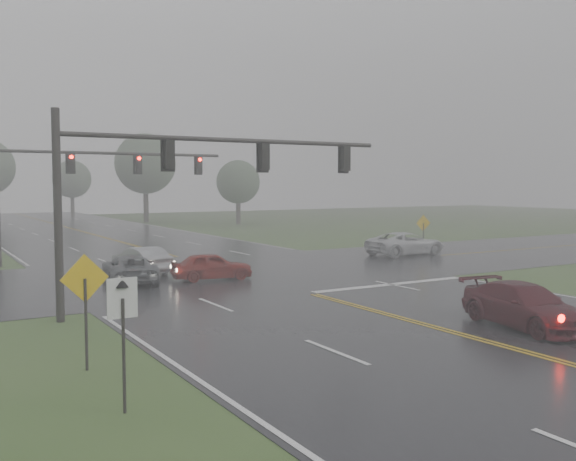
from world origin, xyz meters
TOP-DOWN VIEW (x-y plane):
  - main_road at (0.00, 20.00)m, footprint 18.00×160.00m
  - cross_street at (0.00, 22.00)m, footprint 120.00×14.00m
  - stop_bar at (4.50, 14.40)m, footprint 8.50×0.50m
  - sedan_maroon at (2.52, 5.38)m, footprint 2.70×5.08m
  - sedan_red at (-1.98, 19.99)m, footprint 4.10×2.20m
  - sedan_silver at (-4.17, 23.97)m, footprint 2.15×4.36m
  - car_grey at (-5.66, 21.14)m, footprint 2.87×4.96m
  - pickup_white at (13.22, 23.37)m, footprint 5.42×2.57m
  - signal_gantry_near at (-6.11, 14.02)m, footprint 13.24×0.31m
  - signal_gantry_far at (-5.98, 30.58)m, footprint 13.57×0.37m
  - sign_diamond_west at (-10.80, 7.84)m, footprint 1.21×0.16m
  - sign_arrow_white at (-10.87, 4.40)m, footprint 0.62×0.11m
  - sign_diamond_east at (14.69, 23.35)m, footprint 1.07×0.20m
  - tree_ne_a at (10.26, 66.76)m, footprint 7.26×7.26m
  - tree_e_near at (18.23, 57.90)m, footprint 5.00×5.00m
  - tree_n_far at (6.16, 87.57)m, footprint 5.45×5.45m

SIDE VIEW (x-z plane):
  - main_road at x=0.00m, z-range -0.01..0.01m
  - cross_street at x=0.00m, z-range -0.01..0.01m
  - stop_bar at x=4.50m, z-range 0.00..0.00m
  - sedan_maroon at x=2.52m, z-range -0.70..0.70m
  - sedan_red at x=-1.98m, z-range -0.66..0.66m
  - sedan_silver at x=-4.17m, z-range -0.69..0.69m
  - car_grey at x=-5.66m, z-range -0.65..0.65m
  - pickup_white at x=13.22m, z-range -0.75..0.75m
  - sign_diamond_east at x=14.69m, z-range 0.45..3.04m
  - sign_arrow_white at x=-10.87m, z-range 0.55..3.32m
  - sign_diamond_west at x=-10.80m, z-range 0.51..3.43m
  - tree_e_near at x=18.23m, z-range 1.15..8.49m
  - signal_gantry_near at x=-6.11m, z-range 1.46..8.61m
  - signal_gantry_far at x=-5.98m, z-range 1.50..8.84m
  - tree_n_far at x=6.16m, z-range 1.26..9.26m
  - tree_ne_a at x=10.26m, z-range 1.68..12.34m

